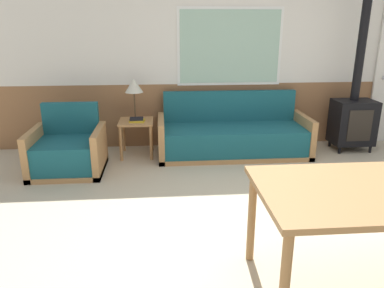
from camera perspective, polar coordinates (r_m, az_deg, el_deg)
ground_plane at (r=3.51m, az=14.52°, el=-13.07°), size 16.00×16.00×0.00m
wall_back at (r=5.58m, az=6.75°, el=13.53°), size 7.20×0.09×2.70m
couch at (r=5.29m, az=6.23°, el=1.13°), size 2.08×0.81×0.84m
armchair at (r=4.89m, az=-18.37°, el=-1.17°), size 0.86×0.77×0.81m
side_table at (r=5.21m, az=-8.48°, el=2.54°), size 0.46×0.46×0.50m
table_lamp at (r=5.17m, az=-8.85°, el=8.63°), size 0.24×0.24×0.56m
book_stack at (r=5.10m, az=-8.40°, el=3.66°), size 0.21×0.16×0.06m
wood_stove at (r=5.84m, az=23.45°, el=4.63°), size 0.57×0.42×2.44m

